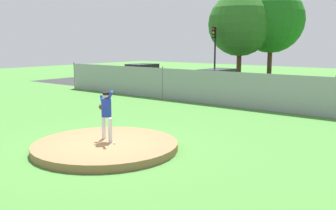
# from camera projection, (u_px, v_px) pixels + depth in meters

# --- Properties ---
(ground_plane) EXTENTS (80.00, 80.00, 0.00)m
(ground_plane) POSITION_uv_depth(u_px,v_px,m) (206.00, 120.00, 16.93)
(ground_plane) COLOR #427A33
(asphalt_strip) EXTENTS (44.00, 7.00, 0.01)m
(asphalt_strip) POSITION_uv_depth(u_px,v_px,m) (279.00, 98.00, 23.53)
(asphalt_strip) COLOR #2B2B2D
(asphalt_strip) RESTS_ON ground_plane
(pitchers_mound) EXTENTS (4.66, 4.66, 0.24)m
(pitchers_mound) POSITION_uv_depth(u_px,v_px,m) (106.00, 146.00, 12.25)
(pitchers_mound) COLOR olive
(pitchers_mound) RESTS_ON ground_plane
(pitcher_youth) EXTENTS (0.80, 0.35, 1.69)m
(pitcher_youth) POSITION_uv_depth(u_px,v_px,m) (106.00, 111.00, 12.34)
(pitcher_youth) COLOR silver
(pitcher_youth) RESTS_ON pitchers_mound
(baseball) EXTENTS (0.07, 0.07, 0.07)m
(baseball) POSITION_uv_depth(u_px,v_px,m) (115.00, 143.00, 12.02)
(baseball) COLOR white
(baseball) RESTS_ON pitchers_mound
(chainlink_fence) EXTENTS (28.57, 0.07, 1.98)m
(chainlink_fence) POSITION_uv_depth(u_px,v_px,m) (247.00, 90.00, 19.88)
(chainlink_fence) COLOR gray
(chainlink_fence) RESTS_ON ground_plane
(parked_car_charcoal) EXTENTS (2.00, 4.39, 1.72)m
(parked_car_charcoal) POSITION_uv_depth(u_px,v_px,m) (142.00, 75.00, 30.92)
(parked_car_charcoal) COLOR #232328
(parked_car_charcoal) RESTS_ON ground_plane
(parked_car_burgundy) EXTENTS (1.97, 4.86, 1.63)m
(parked_car_burgundy) POSITION_uv_depth(u_px,v_px,m) (217.00, 81.00, 26.28)
(parked_car_burgundy) COLOR maroon
(parked_car_burgundy) RESTS_ON ground_plane
(traffic_light_near) EXTENTS (0.28, 0.46, 4.68)m
(traffic_light_near) POSITION_uv_depth(u_px,v_px,m) (214.00, 45.00, 30.97)
(traffic_light_near) COLOR black
(traffic_light_near) RESTS_ON ground_plane
(tree_slender_far) EXTENTS (5.51, 5.51, 7.77)m
(tree_slender_far) POSITION_uv_depth(u_px,v_px,m) (240.00, 24.00, 32.87)
(tree_slender_far) COLOR #4C331E
(tree_slender_far) RESTS_ON ground_plane
(tree_bushy_near) EXTENTS (5.76, 5.76, 8.28)m
(tree_bushy_near) POSITION_uv_depth(u_px,v_px,m) (271.00, 20.00, 33.40)
(tree_bushy_near) COLOR #4C331E
(tree_bushy_near) RESTS_ON ground_plane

